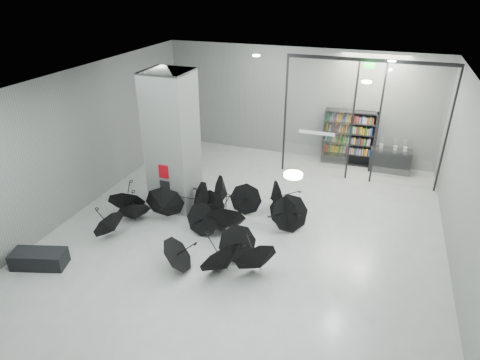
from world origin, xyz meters
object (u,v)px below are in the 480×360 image
(column, at_px, (172,142))
(shop_counter, at_px, (390,160))
(umbrella_cluster, at_px, (213,222))
(bookshelf, at_px, (349,138))
(bench, at_px, (39,259))

(column, relative_size, shop_counter, 2.90)
(shop_counter, bearing_deg, umbrella_cluster, -126.94)
(column, height_order, shop_counter, column)
(bookshelf, relative_size, umbrella_cluster, 0.34)
(column, xyz_separation_m, umbrella_cluster, (1.63, -1.05, -1.69))
(shop_counter, distance_m, umbrella_cluster, 7.11)
(column, bearing_deg, bench, -114.23)
(bench, xyz_separation_m, bookshelf, (6.16, 8.51, 0.79))
(bench, relative_size, bookshelf, 0.63)
(bench, xyz_separation_m, shop_counter, (7.67, 8.33, 0.21))
(bench, height_order, umbrella_cluster, umbrella_cluster)
(column, height_order, bookshelf, column)
(shop_counter, bearing_deg, bench, -131.85)
(column, relative_size, umbrella_cluster, 0.68)
(shop_counter, bearing_deg, column, -141.83)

